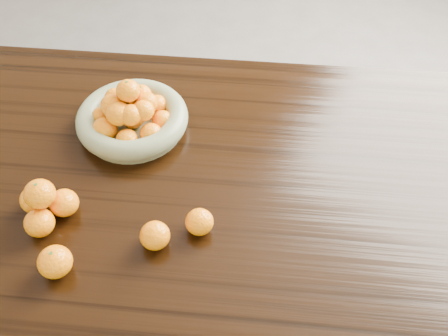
# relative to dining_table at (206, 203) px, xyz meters

# --- Properties ---
(ground) EXTENTS (5.00, 5.00, 0.00)m
(ground) POSITION_rel_dining_table_xyz_m (0.00, 0.00, -0.66)
(ground) COLOR #5D5A57
(ground) RESTS_ON ground
(dining_table) EXTENTS (2.00, 1.00, 0.75)m
(dining_table) POSITION_rel_dining_table_xyz_m (0.00, 0.00, 0.00)
(dining_table) COLOR black
(dining_table) RESTS_ON ground
(fruit_bowl) EXTENTS (0.30, 0.30, 0.16)m
(fruit_bowl) POSITION_rel_dining_table_xyz_m (-0.22, 0.17, 0.13)
(fruit_bowl) COLOR gray
(fruit_bowl) RESTS_ON dining_table
(orange_pyramid) EXTENTS (0.14, 0.13, 0.12)m
(orange_pyramid) POSITION_rel_dining_table_xyz_m (-0.35, -0.14, 0.14)
(orange_pyramid) COLOR orange
(orange_pyramid) RESTS_ON dining_table
(loose_orange_0) EXTENTS (0.07, 0.07, 0.07)m
(loose_orange_0) POSITION_rel_dining_table_xyz_m (-0.28, -0.28, 0.12)
(loose_orange_0) COLOR orange
(loose_orange_0) RESTS_ON dining_table
(loose_orange_1) EXTENTS (0.06, 0.06, 0.06)m
(loose_orange_1) POSITION_rel_dining_table_xyz_m (0.01, -0.14, 0.12)
(loose_orange_1) COLOR orange
(loose_orange_1) RESTS_ON dining_table
(loose_orange_2) EXTENTS (0.07, 0.07, 0.06)m
(loose_orange_2) POSITION_rel_dining_table_xyz_m (-0.09, -0.19, 0.12)
(loose_orange_2) COLOR orange
(loose_orange_2) RESTS_ON dining_table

